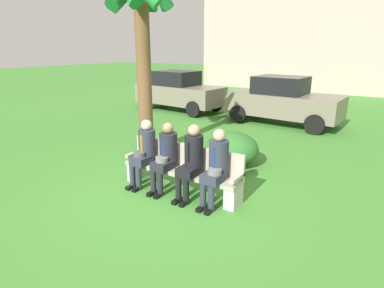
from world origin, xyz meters
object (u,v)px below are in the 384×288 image
object	(u,v)px
seated_man_centerright	(191,158)
palm_tree_tall	(140,19)
park_bench	(182,169)
parked_car_far	(283,101)
seated_man_centerleft	(166,154)
shrub_near_bench	(232,149)
shrub_mid_lawn	(214,162)
parked_car_near	(179,91)
seated_man_leftmost	(144,149)
seated_man_rightmost	(216,164)

from	to	relation	value
seated_man_centerright	palm_tree_tall	xyz separation A→B (m)	(-2.33, 1.44, 2.52)
park_bench	parked_car_far	distance (m)	6.56
seated_man_centerleft	shrub_near_bench	bearing A→B (deg)	76.88
seated_man_centerright	shrub_mid_lawn	bearing A→B (deg)	98.55
shrub_near_bench	parked_car_near	bearing A→B (deg)	135.27
seated_man_leftmost	parked_car_far	size ratio (longest dim) A/B	0.33
palm_tree_tall	parked_car_near	distance (m)	6.48
park_bench	shrub_near_bench	bearing A→B (deg)	84.90
palm_tree_tall	parked_car_near	xyz separation A→B (m)	(-2.72, 5.35, -2.43)
park_bench	seated_man_leftmost	bearing A→B (deg)	-170.54
seated_man_rightmost	shrub_mid_lawn	distance (m)	1.42
seated_man_centerleft	palm_tree_tall	world-z (taller)	palm_tree_tall
park_bench	shrub_mid_lawn	distance (m)	1.05
seated_man_rightmost	shrub_mid_lawn	bearing A→B (deg)	120.46
park_bench	seated_man_rightmost	size ratio (longest dim) A/B	1.81
seated_man_centerright	parked_car_far	world-z (taller)	parked_car_far
seated_man_centerleft	palm_tree_tall	size ratio (longest dim) A/B	0.28
shrub_near_bench	seated_man_centerleft	bearing A→B (deg)	-103.12
park_bench	seated_man_rightmost	bearing A→B (deg)	-9.46
palm_tree_tall	seated_man_rightmost	bearing A→B (deg)	-26.97
shrub_mid_lawn	parked_car_near	bearing A→B (deg)	130.91
seated_man_centerleft	shrub_mid_lawn	xyz separation A→B (m)	(0.40, 1.16, -0.44)
shrub_near_bench	seated_man_rightmost	bearing A→B (deg)	-71.60
seated_man_leftmost	palm_tree_tall	bearing A→B (deg)	130.35
parked_car_far	park_bench	bearing A→B (deg)	-88.21
park_bench	seated_man_rightmost	distance (m)	0.86
seated_man_leftmost	seated_man_centerright	bearing A→B (deg)	0.53
parked_car_near	parked_car_far	distance (m)	4.57
park_bench	shrub_mid_lawn	xyz separation A→B (m)	(0.11, 1.03, -0.15)
parked_car_far	seated_man_centerright	bearing A→B (deg)	-85.79
seated_man_centerright	palm_tree_tall	bearing A→B (deg)	148.32
parked_car_far	seated_man_rightmost	bearing A→B (deg)	-81.48
palm_tree_tall	seated_man_leftmost	bearing A→B (deg)	-49.65
seated_man_centerleft	parked_car_near	world-z (taller)	parked_car_near
seated_man_centerleft	seated_man_centerright	size ratio (longest dim) A/B	0.97
seated_man_leftmost	seated_man_centerleft	world-z (taller)	seated_man_centerleft
parked_car_near	seated_man_centerleft	bearing A→B (deg)	-56.60
seated_man_centerright	parked_car_far	distance (m)	6.68
shrub_near_bench	parked_car_far	distance (m)	4.79
seated_man_rightmost	palm_tree_tall	distance (m)	4.07
seated_man_leftmost	palm_tree_tall	world-z (taller)	palm_tree_tall
shrub_near_bench	parked_car_far	bearing A→B (deg)	94.36
seated_man_centerright	park_bench	bearing A→B (deg)	156.30
park_bench	seated_man_leftmost	xyz separation A→B (m)	(-0.81, -0.14, 0.29)
seated_man_centerleft	parked_car_near	bearing A→B (deg)	123.40
seated_man_centerleft	palm_tree_tall	xyz separation A→B (m)	(-1.76, 1.45, 2.54)
palm_tree_tall	shrub_near_bench	world-z (taller)	palm_tree_tall
seated_man_centerleft	seated_man_centerright	xyz separation A→B (m)	(0.57, 0.01, 0.02)
seated_man_centerleft	seated_man_rightmost	bearing A→B (deg)	0.12
seated_man_centerright	seated_man_centerleft	bearing A→B (deg)	-179.08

